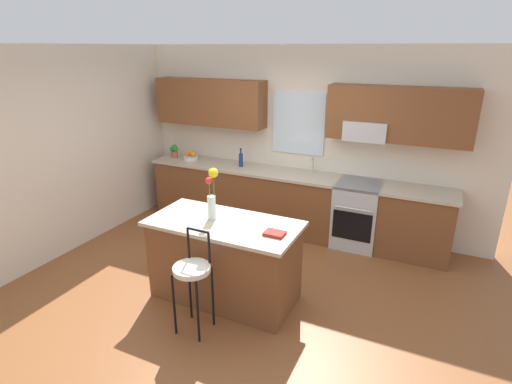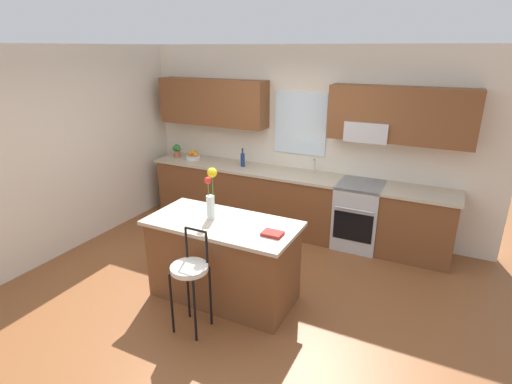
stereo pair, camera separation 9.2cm
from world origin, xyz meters
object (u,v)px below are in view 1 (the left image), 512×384
object	(u,v)px
oven_range	(357,214)
potted_plant_small	(174,151)
flower_vase	(212,194)
bottle_olive_oil	(241,159)
bar_stool_near	(192,273)
kitchen_island	(225,260)
fruit_bowl_oranges	(191,157)
cookbook	(275,233)

from	to	relation	value
oven_range	potted_plant_small	distance (m)	3.13
flower_vase	bottle_olive_oil	xyz separation A→B (m)	(-0.65, 1.92, -0.17)
bar_stool_near	potted_plant_small	distance (m)	3.29
kitchen_island	bottle_olive_oil	size ratio (longest dim) A/B	5.69
flower_vase	potted_plant_small	world-z (taller)	flower_vase
oven_range	fruit_bowl_oranges	size ratio (longest dim) A/B	3.83
kitchen_island	flower_vase	world-z (taller)	flower_vase
oven_range	flower_vase	world-z (taller)	flower_vase
kitchen_island	bar_stool_near	xyz separation A→B (m)	(0.00, -0.61, 0.17)
bar_stool_near	flower_vase	world-z (taller)	flower_vase
fruit_bowl_oranges	bottle_olive_oil	size ratio (longest dim) A/B	0.84
kitchen_island	flower_vase	size ratio (longest dim) A/B	2.83
oven_range	bottle_olive_oil	distance (m)	1.92
oven_range	fruit_bowl_oranges	bearing A→B (deg)	179.40
kitchen_island	bar_stool_near	distance (m)	0.63
bottle_olive_oil	flower_vase	bearing A→B (deg)	-71.27
kitchen_island	bottle_olive_oil	xyz separation A→B (m)	(-0.79, 1.94, 0.57)
fruit_bowl_oranges	bottle_olive_oil	xyz separation A→B (m)	(0.92, -0.00, 0.06)
kitchen_island	cookbook	world-z (taller)	cookbook
kitchen_island	bottle_olive_oil	distance (m)	2.17
oven_range	kitchen_island	bearing A→B (deg)	-118.45
oven_range	bar_stool_near	xyz separation A→B (m)	(-1.04, -2.52, 0.18)
oven_range	cookbook	world-z (taller)	cookbook
bottle_olive_oil	bar_stool_near	bearing A→B (deg)	-72.71
fruit_bowl_oranges	bottle_olive_oil	distance (m)	0.92
bar_stool_near	bottle_olive_oil	world-z (taller)	bottle_olive_oil
flower_vase	cookbook	size ratio (longest dim) A/B	2.86
bar_stool_near	potted_plant_small	size ratio (longest dim) A/B	4.73
kitchen_island	bottle_olive_oil	bearing A→B (deg)	112.27
flower_vase	oven_range	bearing A→B (deg)	58.05
kitchen_island	potted_plant_small	size ratio (longest dim) A/B	7.37
kitchen_island	fruit_bowl_oranges	xyz separation A→B (m)	(-1.72, 1.94, 0.51)
bottle_olive_oil	cookbook	bearing A→B (deg)	-54.88
potted_plant_small	kitchen_island	bearing A→B (deg)	-43.55
bar_stool_near	potted_plant_small	bearing A→B (deg)	128.66
kitchen_island	cookbook	size ratio (longest dim) A/B	8.11
cookbook	oven_range	bearing A→B (deg)	77.75
kitchen_island	cookbook	bearing A→B (deg)	-5.30
fruit_bowl_oranges	potted_plant_small	size ratio (longest dim) A/B	1.09
fruit_bowl_oranges	bottle_olive_oil	bearing A→B (deg)	-0.25
flower_vase	cookbook	xyz separation A→B (m)	(0.75, -0.08, -0.27)
oven_range	flower_vase	xyz separation A→B (m)	(-1.18, -1.89, 0.74)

